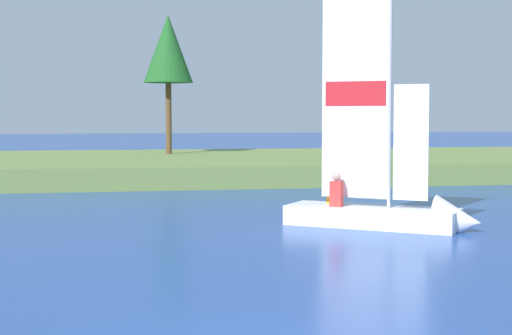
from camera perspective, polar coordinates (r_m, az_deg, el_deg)
shore_bank at (r=33.99m, az=-7.62°, el=0.10°), size 80.00×13.87×0.79m
shoreline_tree_centre at (r=36.64m, az=-6.40°, el=8.51°), size 2.27×2.27×6.39m
sailboat at (r=18.44m, az=10.26°, el=-2.88°), size 4.37×3.62×6.15m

